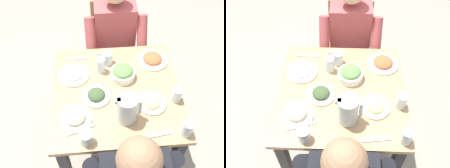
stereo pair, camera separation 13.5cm
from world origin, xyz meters
TOP-DOWN VIEW (x-y plane):
  - ground_plane at (0.00, 0.00)m, footprint 8.00×8.00m
  - dining_table at (0.00, 0.00)m, footprint 0.83×0.83m
  - chair_far at (0.05, 0.74)m, footprint 0.40×0.40m
  - diner_far at (0.05, 0.54)m, footprint 0.48×0.53m
  - water_pitcher at (0.04, -0.22)m, footprint 0.16×0.12m
  - salad_bowl at (0.05, 0.12)m, footprint 0.17×0.17m
  - plate_beans at (-0.27, -0.20)m, footprint 0.20×0.20m
  - plate_fries at (0.21, -0.13)m, footprint 0.19×0.19m
  - plate_yoghurt at (-0.28, 0.15)m, footprint 0.22×0.22m
  - plate_rice_curry at (0.28, 0.25)m, footprint 0.22×0.22m
  - plate_dolmas at (-0.13, -0.04)m, footprint 0.18×0.18m
  - water_glass_far_left at (0.36, -0.35)m, footprint 0.06×0.06m
  - water_glass_far_right at (-0.20, -0.35)m, footprint 0.08×0.08m
  - water_glass_by_pitcher at (0.36, -0.11)m, footprint 0.07×0.07m
  - water_glass_near_right at (-0.04, 0.26)m, footprint 0.08×0.08m
  - water_glass_center at (-0.09, 0.18)m, footprint 0.06×0.06m
  - salt_shaker at (-0.10, 0.31)m, footprint 0.03×0.03m
  - fork_near at (-0.26, 0.32)m, footprint 0.17×0.03m
  - knife_near at (-0.23, -0.28)m, footprint 0.18×0.08m
  - fork_far at (0.20, -0.35)m, footprint 0.17×0.05m

SIDE VIEW (x-z plane):
  - ground_plane at x=0.00m, z-range 0.00..0.00m
  - chair_far at x=0.05m, z-range 0.06..0.93m
  - dining_table at x=0.00m, z-range 0.23..0.95m
  - diner_far at x=0.05m, z-range 0.05..1.22m
  - fork_near at x=-0.26m, z-range 0.72..0.73m
  - knife_near at x=-0.23m, z-range 0.72..0.73m
  - fork_far at x=0.20m, z-range 0.72..0.73m
  - plate_fries at x=0.21m, z-range 0.72..0.76m
  - plate_yoghurt at x=-0.28m, z-range 0.72..0.76m
  - plate_rice_curry at x=0.28m, z-range 0.71..0.76m
  - plate_beans at x=-0.27m, z-range 0.71..0.77m
  - plate_dolmas at x=-0.13m, z-range 0.71..0.77m
  - salt_shaker at x=-0.10m, z-range 0.72..0.78m
  - salad_bowl at x=0.05m, z-range 0.72..0.81m
  - water_glass_far_right at x=-0.20m, z-range 0.72..0.81m
  - water_glass_near_right at x=-0.04m, z-range 0.72..0.82m
  - water_glass_by_pitcher at x=0.36m, z-range 0.72..0.82m
  - water_glass_far_left at x=0.36m, z-range 0.72..0.83m
  - water_glass_center at x=-0.09m, z-range 0.72..0.83m
  - water_pitcher at x=0.04m, z-range 0.72..0.91m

